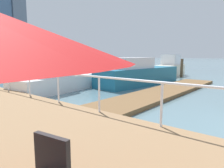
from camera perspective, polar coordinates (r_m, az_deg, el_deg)
name	(u,v)px	position (r m, az deg, el deg)	size (l,w,h in m)	color
ground_plane	(1,79)	(20.24, -28.65, 1.15)	(300.00, 300.00, 0.00)	slate
floating_dock	(163,92)	(11.45, 14.19, -2.19)	(12.51, 2.00, 0.18)	brown
boardwalk_railing	(29,75)	(9.14, -22.21, 2.34)	(0.06, 27.91, 1.08)	white
dock_piling_0	(182,68)	(20.50, 18.94, 4.25)	(0.26, 0.26, 1.76)	brown
moored_boat_1	(61,79)	(12.52, -14.01, 1.24)	(6.54, 2.68, 1.85)	white
moored_boat_3	(169,68)	(21.59, 15.78, 4.36)	(5.06, 2.18, 2.18)	beige
moored_boat_4	(138,74)	(14.47, 7.21, 2.79)	(7.11, 2.81, 1.93)	#1E6B8C
skyline_tower_7	(17,22)	(151.46, -24.95, 15.45)	(9.19, 7.39, 47.21)	slate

